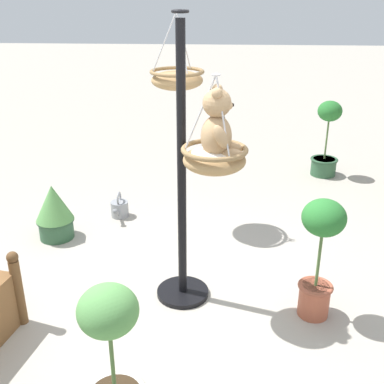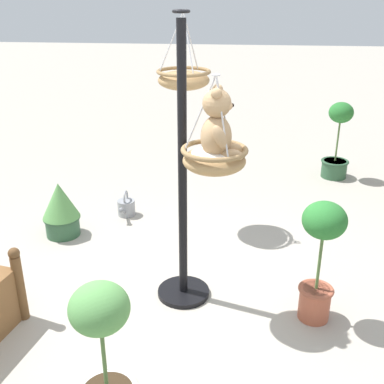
% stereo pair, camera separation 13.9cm
% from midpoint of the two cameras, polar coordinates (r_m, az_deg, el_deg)
% --- Properties ---
extents(ground_plane, '(40.00, 40.00, 0.00)m').
position_cam_midpoint_polar(ground_plane, '(4.04, -0.54, -13.26)').
color(ground_plane, '#A8A093').
extents(display_pole_central, '(0.44, 0.44, 2.28)m').
position_cam_midpoint_polar(display_pole_central, '(3.78, -0.05, -3.64)').
color(display_pole_central, black).
rests_on(display_pole_central, ground).
extents(hanging_basket_with_teddy, '(0.48, 0.48, 0.70)m').
position_cam_midpoint_polar(hanging_basket_with_teddy, '(3.39, 3.88, 4.09)').
color(hanging_basket_with_teddy, '#A37F51').
extents(teddy_bear, '(0.35, 0.31, 0.51)m').
position_cam_midpoint_polar(teddy_bear, '(3.33, 4.40, 7.67)').
color(teddy_bear, tan).
extents(hanging_basket_left_high, '(0.54, 0.54, 0.75)m').
position_cam_midpoint_polar(hanging_basket_left_high, '(4.83, -0.16, 13.53)').
color(hanging_basket_left_high, '#A37F51').
extents(potted_plant_flowering_red, '(0.38, 0.38, 1.05)m').
position_cam_midpoint_polar(potted_plant_flowering_red, '(6.74, 17.70, 5.63)').
color(potted_plant_flowering_red, '#2D5638').
rests_on(potted_plant_flowering_red, ground).
extents(potted_plant_bushy_green, '(0.33, 0.33, 1.00)m').
position_cam_midpoint_polar(potted_plant_bushy_green, '(3.71, 16.29, -7.18)').
color(potted_plant_bushy_green, '#AD563D').
rests_on(potted_plant_bushy_green, ground).
extents(potted_plant_small_succulent, '(0.38, 0.38, 0.97)m').
position_cam_midpoint_polar(potted_plant_small_succulent, '(2.87, -9.11, -19.46)').
color(potted_plant_small_succulent, beige).
rests_on(potted_plant_small_succulent, ground).
extents(potted_plant_trailing_ivy, '(0.39, 0.39, 0.59)m').
position_cam_midpoint_polar(potted_plant_trailing_ivy, '(5.08, -14.81, -2.02)').
color(potted_plant_trailing_ivy, '#2D5638').
rests_on(potted_plant_trailing_ivy, ground).
extents(watering_can, '(0.35, 0.20, 0.30)m').
position_cam_midpoint_polar(watering_can, '(5.47, -7.24, -1.82)').
color(watering_can, gray).
rests_on(watering_can, ground).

